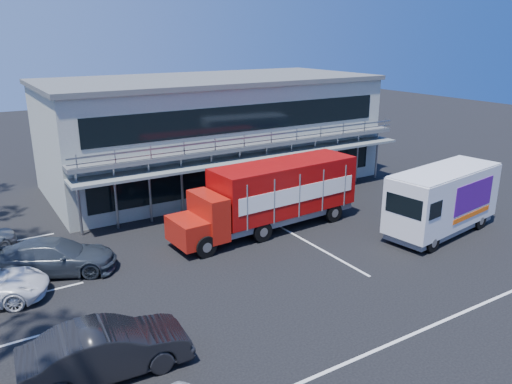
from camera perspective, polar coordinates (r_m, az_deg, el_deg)
ground at (r=22.64m, az=5.66°, el=-8.86°), size 120.00×120.00×0.00m
building at (r=35.19m, az=-5.06°, el=7.02°), size 22.40×12.00×7.30m
red_truck at (r=26.48m, az=1.98°, el=-0.21°), size 10.76×3.15×3.58m
white_van at (r=27.68m, az=20.56°, el=-0.83°), size 7.39×3.45×3.48m
parked_car_b at (r=16.61m, az=-16.69°, el=-16.90°), size 5.19×2.09×1.68m
parked_car_d at (r=23.71m, az=-22.00°, el=-6.86°), size 5.62×4.04×1.51m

